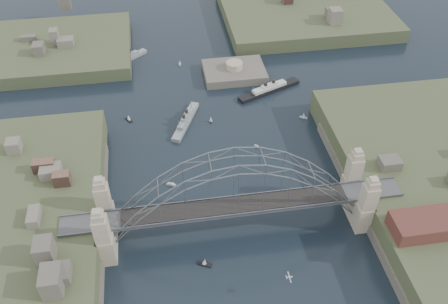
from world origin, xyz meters
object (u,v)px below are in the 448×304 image
at_px(bridge, 236,195).
at_px(naval_cruiser_near, 186,121).
at_px(naval_cruiser_far, 128,58).
at_px(ocean_liner, 269,89).
at_px(wharf_shed, 434,224).
at_px(fort_island, 234,76).

distance_m(bridge, naval_cruiser_near, 46.81).
relative_size(naval_cruiser_far, ocean_liner, 0.61).
distance_m(bridge, wharf_shed, 46.23).
height_order(fort_island, naval_cruiser_far, fort_island).
xyz_separation_m(wharf_shed, naval_cruiser_near, (-52.23, 58.65, -9.07)).
bearing_deg(naval_cruiser_far, bridge, -73.32).
bearing_deg(wharf_shed, bridge, 162.35).
distance_m(wharf_shed, naval_cruiser_far, 123.05).
xyz_separation_m(wharf_shed, ocean_liner, (-21.79, 71.80, -9.09)).
height_order(bridge, fort_island, bridge).
height_order(fort_island, wharf_shed, wharf_shed).
bearing_deg(naval_cruiser_far, naval_cruiser_near, -67.12).
distance_m(fort_island, wharf_shed, 90.48).
distance_m(naval_cruiser_near, naval_cruiser_far, 45.73).
bearing_deg(naval_cruiser_near, fort_island, 51.41).
bearing_deg(ocean_liner, wharf_shed, -73.12).
relative_size(fort_island, ocean_liner, 0.94).
bearing_deg(ocean_liner, naval_cruiser_near, -156.63).
height_order(bridge, naval_cruiser_near, bridge).
bearing_deg(bridge, naval_cruiser_far, 106.68).
distance_m(wharf_shed, ocean_liner, 75.59).
bearing_deg(fort_island, naval_cruiser_far, 156.17).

